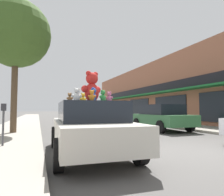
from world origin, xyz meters
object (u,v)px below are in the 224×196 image
object	(u,v)px
teddy_bear_yellow	(83,98)
parking_meter	(3,119)
teddy_bear_giant	(92,87)
teddy_bear_white	(77,95)
plush_art_car	(89,126)
teddy_bear_green	(103,96)
teddy_bear_blue	(93,95)
teddy_bear_pink	(109,97)
street_tree	(16,34)
teddy_bear_orange	(92,96)
teddy_bear_brown	(70,98)
parked_car_far_center	(161,117)

from	to	relation	value
teddy_bear_yellow	parking_meter	bearing A→B (deg)	-29.93
teddy_bear_giant	teddy_bear_white	size ratio (longest dim) A/B	2.42
plush_art_car	teddy_bear_yellow	size ratio (longest dim) A/B	13.48
teddy_bear_green	teddy_bear_blue	size ratio (longest dim) A/B	0.82
teddy_bear_yellow	teddy_bear_green	bearing A→B (deg)	86.35
teddy_bear_pink	teddy_bear_white	world-z (taller)	teddy_bear_white
plush_art_car	teddy_bear_green	bearing A→B (deg)	-52.27
teddy_bear_green	street_tree	world-z (taller)	street_tree
teddy_bear_blue	parking_meter	size ratio (longest dim) A/B	0.30
teddy_bear_giant	teddy_bear_orange	size ratio (longest dim) A/B	3.31
teddy_bear_giant	teddy_bear_brown	xyz separation A→B (m)	(-0.62, -0.00, -0.30)
teddy_bear_yellow	teddy_bear_orange	bearing A→B (deg)	70.04
teddy_bear_brown	street_tree	xyz separation A→B (m)	(-1.89, 5.14, 3.38)
teddy_bear_orange	teddy_bear_yellow	bearing A→B (deg)	-81.11
teddy_bear_giant	street_tree	xyz separation A→B (m)	(-2.51, 5.14, 3.08)
parked_car_far_center	street_tree	xyz separation A→B (m)	(-7.92, 0.56, 4.12)
teddy_bear_green	parking_meter	size ratio (longest dim) A/B	0.25
plush_art_car	teddy_bear_white	bearing A→B (deg)	-153.94
teddy_bear_brown	plush_art_car	bearing A→B (deg)	-168.57
teddy_bear_green	parking_meter	distance (m)	3.24
teddy_bear_giant	parking_meter	bearing A→B (deg)	-51.91
plush_art_car	teddy_bear_green	world-z (taller)	teddy_bear_green
teddy_bear_pink	teddy_bear_green	size ratio (longest dim) A/B	0.98
teddy_bear_blue	street_tree	distance (m)	6.93
teddy_bear_giant	street_tree	size ratio (longest dim) A/B	0.14
parked_car_far_center	plush_art_car	bearing A→B (deg)	-139.45
teddy_bear_brown	parked_car_far_center	size ratio (longest dim) A/B	0.06
teddy_bear_orange	teddy_bear_giant	bearing A→B (deg)	-90.54
teddy_bear_giant	teddy_bear_blue	distance (m)	0.50
teddy_bear_blue	parked_car_far_center	world-z (taller)	teddy_bear_blue
teddy_bear_pink	parked_car_far_center	distance (m)	6.93
teddy_bear_yellow	teddy_bear_blue	world-z (taller)	teddy_bear_blue
teddy_bear_yellow	teddy_bear_blue	xyz separation A→B (m)	(0.02, -1.20, 0.03)
plush_art_car	teddy_bear_giant	xyz separation A→B (m)	(0.09, 0.12, 1.09)
teddy_bear_yellow	teddy_bear_white	bearing A→B (deg)	54.63
teddy_bear_brown	teddy_bear_blue	world-z (taller)	teddy_bear_blue
teddy_bear_blue	plush_art_car	bearing A→B (deg)	-148.51
teddy_bear_white	street_tree	size ratio (longest dim) A/B	0.06
teddy_bear_orange	teddy_bear_green	bearing A→B (deg)	-121.91
teddy_bear_pink	teddy_bear_brown	world-z (taller)	teddy_bear_pink
plush_art_car	teddy_bear_orange	distance (m)	1.11
plush_art_car	street_tree	distance (m)	7.13
teddy_bear_orange	teddy_bear_brown	world-z (taller)	teddy_bear_orange
street_tree	plush_art_car	bearing A→B (deg)	-65.35
teddy_bear_brown	street_tree	world-z (taller)	street_tree
teddy_bear_white	parking_meter	distance (m)	2.63
teddy_bear_green	parking_meter	bearing A→B (deg)	-65.44
parking_meter	plush_art_car	bearing A→B (deg)	-33.13
teddy_bear_pink	teddy_bear_blue	xyz separation A→B (m)	(-0.52, -0.23, 0.03)
teddy_bear_orange	parking_meter	bearing A→B (deg)	-32.45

